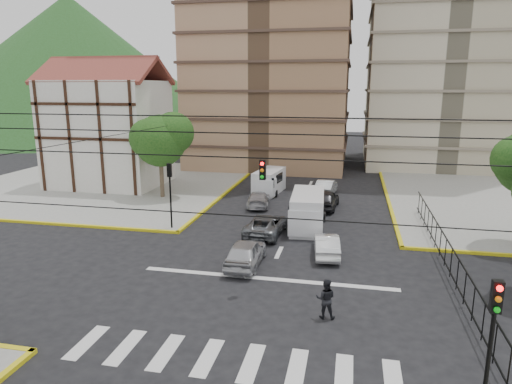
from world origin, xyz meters
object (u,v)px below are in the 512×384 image
(car_silver_front_left, at_px, (246,253))
(car_white_front_right, at_px, (326,245))
(van_left_lane, at_px, (269,182))
(pedestrian_crosswalk, at_px, (326,299))
(van_right_lane, at_px, (307,212))
(traffic_light_nw, at_px, (170,185))
(traffic_light_se, at_px, (492,331))

(car_silver_front_left, distance_m, car_white_front_right, 4.83)
(van_left_lane, height_order, pedestrian_crosswalk, van_left_lane)
(van_right_lane, height_order, van_left_lane, van_right_lane)
(van_right_lane, relative_size, car_white_front_right, 1.43)
(traffic_light_nw, height_order, car_silver_front_left, traffic_light_nw)
(traffic_light_se, distance_m, pedestrian_crosswalk, 7.64)
(van_left_lane, height_order, car_white_front_right, van_left_lane)
(traffic_light_se, distance_m, van_left_lane, 29.75)
(van_right_lane, xyz_separation_m, pedestrian_crosswalk, (1.99, -12.09, -0.32))
(pedestrian_crosswalk, bearing_deg, van_left_lane, -74.79)
(car_silver_front_left, bearing_deg, traffic_light_nw, -39.00)
(van_left_lane, distance_m, car_white_front_right, 15.80)
(traffic_light_nw, xyz_separation_m, pedestrian_crosswalk, (10.92, -9.99, -2.25))
(traffic_light_se, relative_size, pedestrian_crosswalk, 2.56)
(traffic_light_se, distance_m, car_white_front_right, 14.10)
(traffic_light_se, height_order, car_white_front_right, traffic_light_se)
(traffic_light_nw, distance_m, car_white_front_right, 11.14)
(traffic_light_nw, bearing_deg, van_left_lane, 69.46)
(traffic_light_nw, bearing_deg, van_right_lane, 13.20)
(car_white_front_right, xyz_separation_m, pedestrian_crosswalk, (0.40, -7.32, 0.23))
(car_silver_front_left, xyz_separation_m, car_white_front_right, (4.18, 2.41, -0.10))
(car_white_front_right, bearing_deg, van_left_lane, -74.20)
(van_right_lane, bearing_deg, car_silver_front_left, -113.17)
(pedestrian_crosswalk, bearing_deg, car_white_front_right, -88.13)
(traffic_light_nw, relative_size, pedestrian_crosswalk, 2.56)
(traffic_light_se, relative_size, van_right_lane, 0.80)
(van_right_lane, bearing_deg, van_left_lane, 111.08)
(car_silver_front_left, height_order, car_white_front_right, car_silver_front_left)
(traffic_light_se, xyz_separation_m, van_right_lane, (-6.67, 17.69, -1.93))
(car_silver_front_left, distance_m, pedestrian_crosswalk, 6.71)
(van_right_lane, xyz_separation_m, van_left_lane, (-4.46, 9.82, -0.15))
(van_left_lane, relative_size, pedestrian_crosswalk, 2.85)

